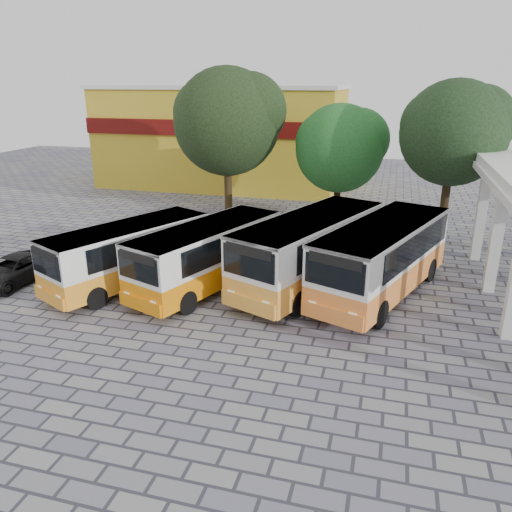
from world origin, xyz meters
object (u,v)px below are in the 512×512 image
(bus_far_right, at_px, (383,255))
(bus_far_left, at_px, (129,251))
(parked_car, at_px, (13,270))
(bus_centre_left, at_px, (208,253))
(bus_centre_right, at_px, (311,247))

(bus_far_right, bearing_deg, bus_far_left, -149.59)
(bus_far_right, relative_size, parked_car, 2.10)
(bus_centre_left, distance_m, bus_centre_right, 4.46)
(bus_centre_left, height_order, parked_car, bus_centre_left)
(bus_centre_left, bearing_deg, bus_centre_right, 37.50)
(parked_car, bearing_deg, bus_far_left, 18.55)
(bus_far_right, bearing_deg, bus_centre_right, -161.38)
(bus_centre_left, distance_m, bus_far_right, 7.41)
(bus_far_left, bearing_deg, bus_centre_right, 39.17)
(bus_far_left, xyz_separation_m, bus_far_right, (10.75, 1.80, 0.22))
(bus_centre_left, bearing_deg, bus_far_left, -149.68)
(bus_centre_right, bearing_deg, bus_far_right, 19.51)
(bus_far_left, relative_size, bus_centre_right, 0.87)
(bus_centre_left, xyz_separation_m, parked_car, (-8.67, -1.83, -1.02))
(bus_centre_left, height_order, bus_centre_right, bus_centre_right)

